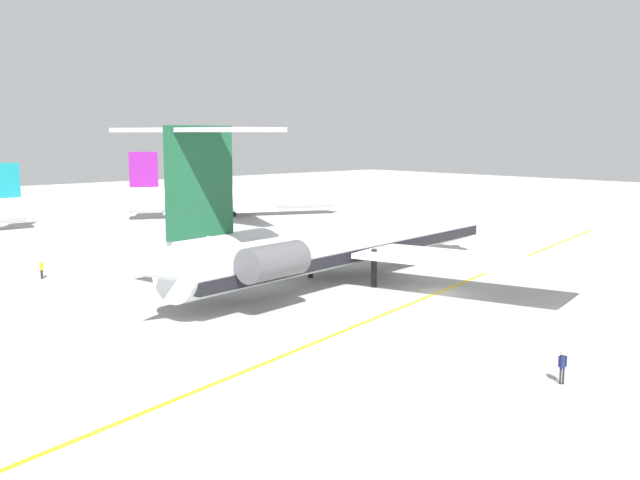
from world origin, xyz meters
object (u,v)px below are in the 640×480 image
at_px(ground_crew_starboard, 562,363).
at_px(main_jetliner, 342,241).
at_px(ground_crew_portside, 306,229).
at_px(airliner_mid_left, 240,197).
at_px(ground_crew_near_nose, 41,267).
at_px(ground_crew_near_tail, 353,228).

bearing_deg(ground_crew_starboard, main_jetliner, -156.97).
height_order(main_jetliner, ground_crew_portside, main_jetliner).
relative_size(airliner_mid_left, ground_crew_near_nose, 18.81).
xyz_separation_m(airliner_mid_left, ground_crew_near_tail, (-3.63, -28.58, -1.93)).
bearing_deg(ground_crew_near_tail, main_jetliner, 30.49).
distance_m(airliner_mid_left, ground_crew_near_tail, 28.87).
height_order(ground_crew_near_tail, ground_crew_portside, ground_crew_portside).
xyz_separation_m(main_jetliner, ground_crew_near_nose, (-18.84, 19.36, -2.59)).
distance_m(ground_crew_near_nose, ground_crew_portside, 34.98).
bearing_deg(ground_crew_portside, ground_crew_near_tail, 122.43).
height_order(ground_crew_near_nose, ground_crew_near_tail, ground_crew_near_nose).
bearing_deg(ground_crew_near_nose, airliner_mid_left, -171.55).
xyz_separation_m(ground_crew_near_tail, ground_crew_starboard, (-31.59, -46.69, 0.05)).
height_order(airliner_mid_left, ground_crew_portside, airliner_mid_left).
bearing_deg(ground_crew_starboard, ground_crew_portside, -163.90).
xyz_separation_m(main_jetliner, ground_crew_near_tail, (21.22, 19.64, -2.60)).
distance_m(ground_crew_portside, ground_crew_starboard, 56.30).
distance_m(airliner_mid_left, ground_crew_portside, 27.07).
distance_m(main_jetliner, ground_crew_near_nose, 27.14).
bearing_deg(ground_crew_near_tail, ground_crew_starboard, 43.63).
bearing_deg(ground_crew_near_nose, main_jetliner, 109.22).
bearing_deg(airliner_mid_left, ground_crew_starboard, -89.24).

